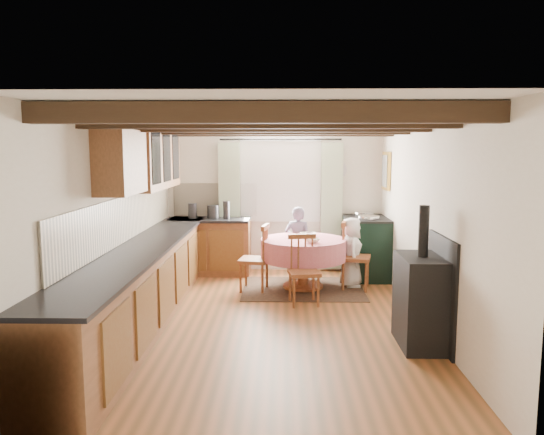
{
  "coord_description": "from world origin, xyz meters",
  "views": [
    {
      "loc": [
        0.15,
        -5.97,
        2.04
      ],
      "look_at": [
        0.0,
        0.8,
        1.15
      ],
      "focal_mm": 34.41,
      "sensor_mm": 36.0,
      "label": 1
    }
  ],
  "objects_px": {
    "chair_right": "(356,255)",
    "aga_range": "(365,246)",
    "cast_iron_stove": "(422,276)",
    "cup": "(309,235)",
    "dining_table": "(303,264)",
    "child_right": "(351,252)",
    "chair_left": "(254,257)",
    "child_far": "(298,243)",
    "chair_near": "(304,270)"
  },
  "relations": [
    {
      "from": "cast_iron_stove",
      "to": "aga_range",
      "type": "bearing_deg",
      "value": 92.11
    },
    {
      "from": "dining_table",
      "to": "cup",
      "type": "distance_m",
      "value": 0.44
    },
    {
      "from": "dining_table",
      "to": "chair_left",
      "type": "xyz_separation_m",
      "value": [
        -0.72,
        -0.08,
        0.11
      ]
    },
    {
      "from": "cast_iron_stove",
      "to": "child_right",
      "type": "xyz_separation_m",
      "value": [
        -0.42,
        2.35,
        -0.22
      ]
    },
    {
      "from": "aga_range",
      "to": "cup",
      "type": "xyz_separation_m",
      "value": [
        -0.94,
        -0.67,
        0.3
      ]
    },
    {
      "from": "chair_right",
      "to": "chair_left",
      "type": "bearing_deg",
      "value": 107.33
    },
    {
      "from": "aga_range",
      "to": "cup",
      "type": "relative_size",
      "value": 11.78
    },
    {
      "from": "aga_range",
      "to": "child_right",
      "type": "bearing_deg",
      "value": -115.84
    },
    {
      "from": "chair_left",
      "to": "child_right",
      "type": "distance_m",
      "value": 1.45
    },
    {
      "from": "cast_iron_stove",
      "to": "chair_right",
      "type": "bearing_deg",
      "value": 99.37
    },
    {
      "from": "dining_table",
      "to": "child_right",
      "type": "bearing_deg",
      "value": 12.19
    },
    {
      "from": "dining_table",
      "to": "cast_iron_stove",
      "type": "bearing_deg",
      "value": -62.5
    },
    {
      "from": "chair_right",
      "to": "cup",
      "type": "relative_size",
      "value": 11.05
    },
    {
      "from": "child_far",
      "to": "aga_range",
      "type": "bearing_deg",
      "value": -156.79
    },
    {
      "from": "chair_left",
      "to": "cup",
      "type": "relative_size",
      "value": 10.71
    },
    {
      "from": "chair_left",
      "to": "aga_range",
      "type": "bearing_deg",
      "value": 126.08
    },
    {
      "from": "aga_range",
      "to": "cast_iron_stove",
      "type": "bearing_deg",
      "value": -87.89
    },
    {
      "from": "chair_left",
      "to": "aga_range",
      "type": "distance_m",
      "value": 1.96
    },
    {
      "from": "chair_near",
      "to": "cast_iron_stove",
      "type": "distance_m",
      "value": 1.86
    },
    {
      "from": "dining_table",
      "to": "child_far",
      "type": "height_order",
      "value": "child_far"
    },
    {
      "from": "chair_right",
      "to": "cast_iron_stove",
      "type": "distance_m",
      "value": 2.27
    },
    {
      "from": "chair_left",
      "to": "aga_range",
      "type": "xyz_separation_m",
      "value": [
        1.75,
        0.88,
        0.01
      ]
    },
    {
      "from": "chair_left",
      "to": "child_far",
      "type": "height_order",
      "value": "child_far"
    },
    {
      "from": "chair_left",
      "to": "child_far",
      "type": "relative_size",
      "value": 0.84
    },
    {
      "from": "chair_near",
      "to": "child_far",
      "type": "height_order",
      "value": "child_far"
    },
    {
      "from": "chair_right",
      "to": "child_right",
      "type": "xyz_separation_m",
      "value": [
        -0.05,
        0.12,
        0.02
      ]
    },
    {
      "from": "child_far",
      "to": "chair_left",
      "type": "bearing_deg",
      "value": 59.76
    },
    {
      "from": "aga_range",
      "to": "cast_iron_stove",
      "type": "height_order",
      "value": "cast_iron_stove"
    },
    {
      "from": "chair_left",
      "to": "child_far",
      "type": "xyz_separation_m",
      "value": [
        0.65,
        0.69,
        0.09
      ]
    },
    {
      "from": "aga_range",
      "to": "child_far",
      "type": "xyz_separation_m",
      "value": [
        -1.09,
        -0.19,
        0.08
      ]
    },
    {
      "from": "aga_range",
      "to": "cup",
      "type": "bearing_deg",
      "value": -144.51
    },
    {
      "from": "chair_right",
      "to": "child_right",
      "type": "relative_size",
      "value": 0.97
    },
    {
      "from": "dining_table",
      "to": "chair_right",
      "type": "distance_m",
      "value": 0.78
    },
    {
      "from": "aga_range",
      "to": "chair_right",
      "type": "bearing_deg",
      "value": -108.74
    },
    {
      "from": "dining_table",
      "to": "child_far",
      "type": "bearing_deg",
      "value": 95.72
    },
    {
      "from": "cup",
      "to": "aga_range",
      "type": "bearing_deg",
      "value": 35.49
    },
    {
      "from": "chair_near",
      "to": "chair_right",
      "type": "xyz_separation_m",
      "value": [
        0.79,
        0.8,
        0.04
      ]
    },
    {
      "from": "chair_near",
      "to": "chair_left",
      "type": "relative_size",
      "value": 0.95
    },
    {
      "from": "chair_right",
      "to": "cast_iron_stove",
      "type": "height_order",
      "value": "cast_iron_stove"
    },
    {
      "from": "cast_iron_stove",
      "to": "cup",
      "type": "height_order",
      "value": "cast_iron_stove"
    },
    {
      "from": "chair_right",
      "to": "aga_range",
      "type": "relative_size",
      "value": 0.94
    },
    {
      "from": "aga_range",
      "to": "dining_table",
      "type": "bearing_deg",
      "value": -142.17
    },
    {
      "from": "child_far",
      "to": "chair_near",
      "type": "bearing_deg",
      "value": 105.06
    },
    {
      "from": "child_far",
      "to": "child_right",
      "type": "height_order",
      "value": "child_far"
    },
    {
      "from": "chair_right",
      "to": "aga_range",
      "type": "bearing_deg",
      "value": -6.17
    },
    {
      "from": "child_right",
      "to": "dining_table",
      "type": "bearing_deg",
      "value": 101.81
    },
    {
      "from": "chair_right",
      "to": "cast_iron_stove",
      "type": "bearing_deg",
      "value": -158.05
    },
    {
      "from": "chair_left",
      "to": "cast_iron_stove",
      "type": "relative_size",
      "value": 0.66
    },
    {
      "from": "chair_right",
      "to": "cast_iron_stove",
      "type": "relative_size",
      "value": 0.68
    },
    {
      "from": "chair_left",
      "to": "cup",
      "type": "distance_m",
      "value": 0.89
    }
  ]
}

